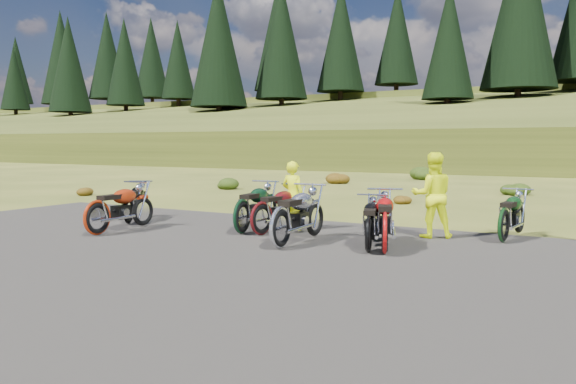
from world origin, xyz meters
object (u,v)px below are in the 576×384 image
Objects in this scene: motorcycle_0 at (129,225)px; motorcycle_3 at (281,250)px; person_middle at (293,197)px; motorcycle_7 at (503,244)px.

motorcycle_0 is 0.87× the size of motorcycle_3.
motorcycle_0 is 4.32m from person_middle.
motorcycle_7 is at bearing -53.55° from motorcycle_3.
motorcycle_0 is 0.98× the size of motorcycle_7.
person_middle is (-0.93, 2.15, 0.80)m from motorcycle_3.
motorcycle_0 is at bearing 107.52° from motorcycle_7.
motorcycle_3 is at bearing -129.19° from motorcycle_0.
motorcycle_0 is at bearing 77.35° from motorcycle_3.
motorcycle_7 is 4.67m from person_middle.
motorcycle_3 is (5.01, -0.98, 0.00)m from motorcycle_0.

